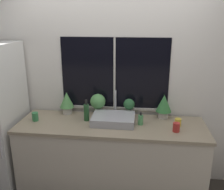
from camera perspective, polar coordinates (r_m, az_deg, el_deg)
The scene contains 12 objects.
wall_back at distance 3.12m, azimuth 0.65°, elevation 3.97°, with size 8.00×0.09×2.70m.
counter at distance 3.10m, azimuth -0.23°, elevation -14.19°, with size 2.17×0.68×0.90m.
sink at distance 2.91m, azimuth 0.33°, elevation -5.47°, with size 0.49×0.42×0.33m.
potted_plant_far_left at distance 3.19m, azimuth -10.29°, elevation -1.46°, with size 0.18×0.18×0.28m.
potted_plant_center_left at distance 3.10m, azimuth -3.25°, elevation -1.72°, with size 0.19×0.19×0.27m.
potted_plant_center_right at distance 3.07m, azimuth 3.91°, elevation -2.63°, with size 0.14×0.14×0.23m.
potted_plant_far_right at distance 3.07m, azimuth 11.77°, elevation -2.20°, with size 0.19×0.19×0.29m.
soap_bottle at distance 2.87m, azimuth 6.56°, elevation -5.61°, with size 0.06×0.06×0.15m.
bottle_tall at distance 2.96m, azimuth -5.87°, elevation -3.89°, with size 0.06×0.06×0.26m.
mug_green at distance 3.10m, azimuth -17.15°, elevation -4.75°, with size 0.07×0.07×0.10m.
mug_red at distance 2.78m, azimuth 14.48°, elevation -7.15°, with size 0.07×0.07×0.10m.
mug_yellow at distance 2.92m, azimuth 14.83°, elevation -6.06°, with size 0.07×0.07×0.09m.
Camera 1 is at (0.33, -2.29, 2.08)m, focal length 40.00 mm.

